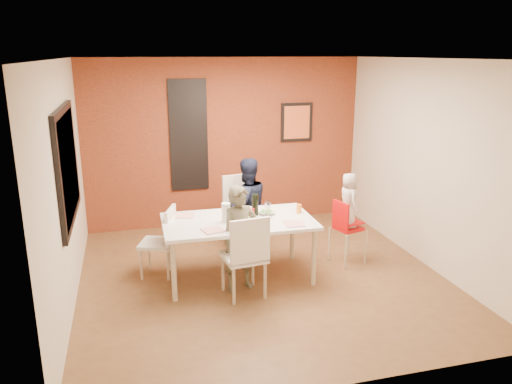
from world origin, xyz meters
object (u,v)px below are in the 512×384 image
object	(u,v)px
chair_far	(242,207)
chair_left	(163,238)
wine_bottle	(255,206)
paper_towel_roll	(226,213)
toddler	(348,200)
high_chair	(346,226)
chair_near	(246,253)
dining_table	(238,225)
child_far	(247,206)
child_near	(240,239)

from	to	relation	value
chair_far	chair_left	xyz separation A→B (m)	(-1.20, -0.76, -0.08)
wine_bottle	paper_towel_roll	distance (m)	0.38
toddler	high_chair	bearing A→B (deg)	116.11
chair_near	high_chair	size ratio (longest dim) A/B	1.14
chair_near	chair_far	xyz separation A→B (m)	(0.33, 1.64, 0.02)
dining_table	wine_bottle	xyz separation A→B (m)	(0.22, 0.01, 0.22)
high_chair	child_far	size ratio (longest dim) A/B	0.65
wine_bottle	paper_towel_roll	world-z (taller)	wine_bottle
child_far	wine_bottle	bearing A→B (deg)	69.98
dining_table	child_near	xyz separation A→B (m)	(-0.05, -0.31, -0.06)
dining_table	paper_towel_roll	world-z (taller)	paper_towel_roll
paper_towel_roll	chair_far	bearing A→B (deg)	67.87
chair_left	paper_towel_roll	bearing A→B (deg)	84.09
high_chair	child_near	xyz separation A→B (m)	(-1.54, -0.38, 0.11)
dining_table	wine_bottle	world-z (taller)	wine_bottle
dining_table	toddler	xyz separation A→B (m)	(1.51, 0.09, 0.18)
high_chair	child_far	distance (m)	1.41
child_far	paper_towel_roll	bearing A→B (deg)	47.76
wine_bottle	paper_towel_roll	bearing A→B (deg)	-173.07
chair_far	high_chair	xyz separation A→B (m)	(1.20, -1.00, -0.06)
child_far	toddler	bearing A→B (deg)	134.79
chair_near	paper_towel_roll	xyz separation A→B (m)	(-0.13, 0.52, 0.33)
chair_far	toddler	distance (m)	1.60
child_near	wine_bottle	xyz separation A→B (m)	(0.26, 0.32, 0.28)
toddler	dining_table	bearing A→B (deg)	89.86
chair_near	wine_bottle	distance (m)	0.72
chair_near	chair_far	distance (m)	1.67
chair_near	paper_towel_roll	world-z (taller)	paper_towel_roll
chair_near	chair_far	size ratio (longest dim) A/B	0.96
high_chair	toddler	size ratio (longest dim) A/B	1.21
high_chair	toddler	bearing A→B (deg)	-76.19
child_near	wine_bottle	world-z (taller)	child_near
toddler	paper_towel_roll	xyz separation A→B (m)	(-1.67, -0.12, 0.01)
chair_near	child_near	distance (m)	0.26
child_far	paper_towel_roll	world-z (taller)	child_far
dining_table	paper_towel_roll	size ratio (longest dim) A/B	7.85
chair_left	child_near	bearing A→B (deg)	73.43
high_chair	chair_left	bearing A→B (deg)	68.37
child_far	chair_left	bearing A→B (deg)	8.88
toddler	chair_left	bearing A→B (deg)	80.99
chair_near	child_far	distance (m)	1.43
dining_table	chair_near	distance (m)	0.57
chair_left	toddler	distance (m)	2.46
wine_bottle	child_far	bearing A→B (deg)	83.65
dining_table	toddler	world-z (taller)	toddler
high_chair	child_far	world-z (taller)	child_far
dining_table	toddler	size ratio (longest dim) A/B	2.56
high_chair	paper_towel_roll	distance (m)	1.70
child_far	toddler	distance (m)	1.43
chair_far	chair_left	world-z (taller)	chair_far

